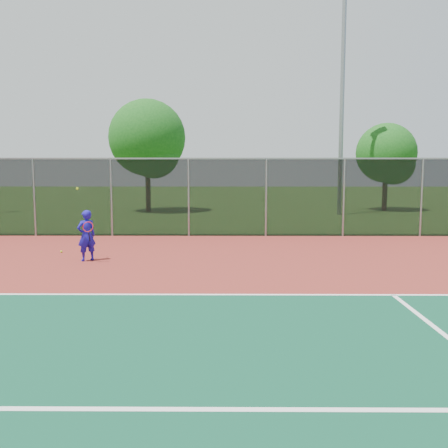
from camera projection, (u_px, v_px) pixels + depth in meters
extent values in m
plane|color=#2A4F16|center=(326.00, 348.00, 7.53)|extent=(120.00, 120.00, 0.00)
cube|color=maroon|center=(306.00, 309.00, 9.52)|extent=(30.00, 20.00, 0.02)
cube|color=white|center=(393.00, 295.00, 10.49)|extent=(22.00, 0.10, 0.00)
cube|color=black|center=(266.00, 198.00, 19.27)|extent=(30.00, 0.04, 3.00)
cube|color=gray|center=(266.00, 158.00, 19.10)|extent=(30.00, 0.06, 0.06)
imported|color=#1911A7|center=(86.00, 236.00, 14.27)|extent=(0.64, 0.60, 1.46)
cylinder|color=black|center=(89.00, 237.00, 14.02)|extent=(0.03, 0.15, 0.27)
torus|color=#A51414|center=(88.00, 227.00, 13.89)|extent=(0.30, 0.13, 0.29)
sphere|color=#AFD218|center=(77.00, 189.00, 14.21)|extent=(0.07, 0.07, 0.07)
sphere|color=#AFD218|center=(61.00, 252.00, 15.67)|extent=(0.07, 0.07, 0.07)
sphere|color=#AFD218|center=(84.00, 255.00, 15.07)|extent=(0.07, 0.07, 0.07)
sphere|color=#AFD218|center=(93.00, 243.00, 17.39)|extent=(0.07, 0.07, 0.07)
cylinder|color=gray|center=(342.00, 103.00, 27.52)|extent=(0.24, 0.24, 12.43)
cylinder|color=#332412|center=(148.00, 190.00, 29.98)|extent=(0.30, 0.30, 2.56)
sphere|color=#134A14|center=(147.00, 138.00, 29.62)|extent=(4.55, 4.55, 4.55)
sphere|color=#134A14|center=(153.00, 152.00, 29.41)|extent=(3.13, 3.13, 3.13)
cylinder|color=#332412|center=(385.00, 194.00, 30.82)|extent=(0.30, 0.30, 2.05)
sphere|color=#134A14|center=(386.00, 153.00, 30.53)|extent=(3.65, 3.65, 3.65)
sphere|color=#134A14|center=(394.00, 164.00, 30.31)|extent=(2.51, 2.51, 2.51)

